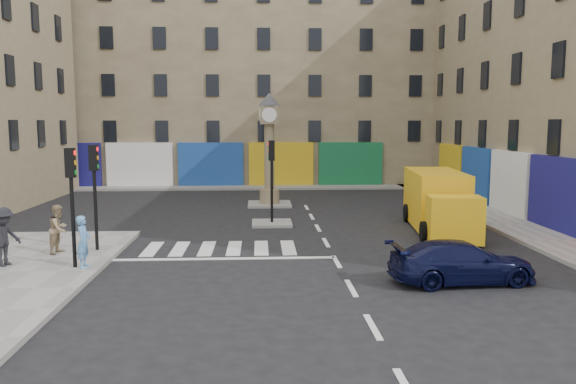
{
  "coord_description": "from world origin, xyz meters",
  "views": [
    {
      "loc": [
        -2.55,
        -17.14,
        4.62
      ],
      "look_at": [
        -1.47,
        3.9,
        2.0
      ],
      "focal_mm": 35.0,
      "sensor_mm": 36.0,
      "label": 1
    }
  ],
  "objects": [
    {
      "name": "traffic_light_island",
      "position": [
        -2.0,
        8.0,
        2.59
      ],
      "size": [
        0.28,
        0.22,
        3.7
      ],
      "color": "black",
      "rests_on": "island_near"
    },
    {
      "name": "island_near",
      "position": [
        -2.0,
        8.0,
        0.06
      ],
      "size": [
        1.8,
        1.8,
        0.12
      ],
      "primitive_type": "cube",
      "color": "gray",
      "rests_on": "ground"
    },
    {
      "name": "sidewalk_right",
      "position": [
        8.7,
        10.0,
        0.07
      ],
      "size": [
        2.6,
        30.0,
        0.15
      ],
      "primitive_type": "cube",
      "color": "gray",
      "rests_on": "ground"
    },
    {
      "name": "yellow_van",
      "position": [
        5.13,
        6.35,
        1.24
      ],
      "size": [
        2.94,
        7.04,
        2.49
      ],
      "rotation": [
        0.0,
        0.0,
        -0.11
      ],
      "color": "yellow",
      "rests_on": "ground"
    },
    {
      "name": "traffic_light_left_near",
      "position": [
        -8.3,
        0.2,
        2.62
      ],
      "size": [
        0.28,
        0.22,
        3.7
      ],
      "color": "black",
      "rests_on": "sidewalk_left"
    },
    {
      "name": "navy_sedan",
      "position": [
        3.28,
        -1.59,
        0.61
      ],
      "size": [
        4.33,
        2.04,
        1.22
      ],
      "primitive_type": "imported",
      "rotation": [
        0.0,
        0.0,
        1.65
      ],
      "color": "black",
      "rests_on": "ground"
    },
    {
      "name": "building_far",
      "position": [
        -4.0,
        28.0,
        8.5
      ],
      "size": [
        32.0,
        10.0,
        17.0
      ],
      "primitive_type": "cube",
      "color": "gray",
      "rests_on": "ground"
    },
    {
      "name": "pedestrian_blue",
      "position": [
        -8.0,
        0.16,
        0.96
      ],
      "size": [
        0.39,
        0.59,
        1.62
      ],
      "primitive_type": "imported",
      "rotation": [
        0.0,
        0.0,
        1.56
      ],
      "color": "#5B96D0",
      "rests_on": "sidewalk_left"
    },
    {
      "name": "ground",
      "position": [
        0.0,
        0.0,
        0.0
      ],
      "size": [
        120.0,
        120.0,
        0.0
      ],
      "primitive_type": "plane",
      "color": "black",
      "rests_on": "ground"
    },
    {
      "name": "sidewalk_far",
      "position": [
        -4.0,
        22.2,
        0.07
      ],
      "size": [
        32.0,
        2.4,
        0.15
      ],
      "primitive_type": "cube",
      "color": "gray",
      "rests_on": "ground"
    },
    {
      "name": "island_far",
      "position": [
        -2.0,
        14.0,
        0.06
      ],
      "size": [
        2.4,
        2.4,
        0.12
      ],
      "primitive_type": "cube",
      "color": "gray",
      "rests_on": "ground"
    },
    {
      "name": "traffic_light_left_far",
      "position": [
        -8.3,
        2.6,
        2.62
      ],
      "size": [
        0.28,
        0.22,
        3.7
      ],
      "color": "black",
      "rests_on": "sidewalk_left"
    },
    {
      "name": "clock_pillar",
      "position": [
        -2.0,
        14.0,
        3.55
      ],
      "size": [
        1.2,
        1.2,
        6.1
      ],
      "color": "#8D7D5C",
      "rests_on": "island_far"
    },
    {
      "name": "pedestrian_dark",
      "position": [
        -10.54,
        0.48,
        1.08
      ],
      "size": [
        1.09,
        1.37,
        1.85
      ],
      "primitive_type": "imported",
      "rotation": [
        0.0,
        0.0,
        1.18
      ],
      "color": "black",
      "rests_on": "sidewalk_left"
    },
    {
      "name": "pedestrian_tan",
      "position": [
        -9.44,
        2.17,
        0.99
      ],
      "size": [
        0.78,
        0.92,
        1.68
      ],
      "primitive_type": "imported",
      "rotation": [
        0.0,
        0.0,
        1.38
      ],
      "color": "#937B5A",
      "rests_on": "sidewalk_left"
    }
  ]
}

